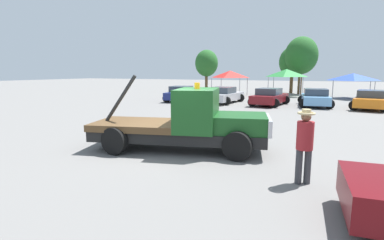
{
  "coord_description": "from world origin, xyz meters",
  "views": [
    {
      "loc": [
        4.55,
        -8.75,
        2.62
      ],
      "look_at": [
        0.5,
        0.0,
        1.05
      ],
      "focal_mm": 28.0,
      "sensor_mm": 36.0,
      "label": 1
    }
  ],
  "objects_px": {
    "tow_truck": "(189,124)",
    "parked_car_navy": "(182,94)",
    "parked_car_skyblue": "(315,98)",
    "canopy_tent_red": "(230,74)",
    "parked_car_maroon": "(269,97)",
    "tree_right": "(292,62)",
    "person_near_truck": "(305,140)",
    "canopy_tent_blue": "(353,77)",
    "parked_car_orange": "(371,100)",
    "canopy_tent_green": "(286,73)",
    "traffic_cone": "(198,122)",
    "parked_car_silver": "(224,95)",
    "tree_center": "(207,63)",
    "tree_left": "(301,56)"
  },
  "relations": [
    {
      "from": "person_near_truck",
      "to": "tree_right",
      "type": "bearing_deg",
      "value": -19.34
    },
    {
      "from": "person_near_truck",
      "to": "tree_right",
      "type": "relative_size",
      "value": 0.32
    },
    {
      "from": "parked_car_navy",
      "to": "tow_truck",
      "type": "bearing_deg",
      "value": -162.24
    },
    {
      "from": "parked_car_skyblue",
      "to": "canopy_tent_green",
      "type": "bearing_deg",
      "value": 14.29
    },
    {
      "from": "person_near_truck",
      "to": "parked_car_skyblue",
      "type": "bearing_deg",
      "value": -24.7
    },
    {
      "from": "parked_car_maroon",
      "to": "tree_right",
      "type": "distance_m",
      "value": 14.92
    },
    {
      "from": "parked_car_navy",
      "to": "canopy_tent_blue",
      "type": "relative_size",
      "value": 1.41
    },
    {
      "from": "parked_car_orange",
      "to": "tree_right",
      "type": "xyz_separation_m",
      "value": [
        -7.0,
        13.99,
        3.08
      ]
    },
    {
      "from": "parked_car_orange",
      "to": "tree_center",
      "type": "relative_size",
      "value": 0.85
    },
    {
      "from": "tree_center",
      "to": "tree_left",
      "type": "bearing_deg",
      "value": -5.64
    },
    {
      "from": "person_near_truck",
      "to": "traffic_cone",
      "type": "relative_size",
      "value": 3.22
    },
    {
      "from": "parked_car_silver",
      "to": "parked_car_orange",
      "type": "distance_m",
      "value": 10.74
    },
    {
      "from": "parked_car_skyblue",
      "to": "canopy_tent_blue",
      "type": "bearing_deg",
      "value": -25.73
    },
    {
      "from": "parked_car_silver",
      "to": "parked_car_orange",
      "type": "relative_size",
      "value": 1.04
    },
    {
      "from": "tow_truck",
      "to": "parked_car_orange",
      "type": "distance_m",
      "value": 16.84
    },
    {
      "from": "canopy_tent_red",
      "to": "canopy_tent_green",
      "type": "bearing_deg",
      "value": 15.21
    },
    {
      "from": "parked_car_silver",
      "to": "tree_center",
      "type": "relative_size",
      "value": 0.89
    },
    {
      "from": "parked_car_skyblue",
      "to": "canopy_tent_blue",
      "type": "xyz_separation_m",
      "value": [
        2.91,
        8.6,
        1.45
      ]
    },
    {
      "from": "tow_truck",
      "to": "parked_car_navy",
      "type": "xyz_separation_m",
      "value": [
        -7.87,
        15.12,
        -0.25
      ]
    },
    {
      "from": "tree_center",
      "to": "parked_car_skyblue",
      "type": "bearing_deg",
      "value": -43.61
    },
    {
      "from": "canopy_tent_blue",
      "to": "person_near_truck",
      "type": "bearing_deg",
      "value": -95.2
    },
    {
      "from": "canopy_tent_green",
      "to": "canopy_tent_blue",
      "type": "height_order",
      "value": "canopy_tent_green"
    },
    {
      "from": "parked_car_navy",
      "to": "tree_left",
      "type": "height_order",
      "value": "tree_left"
    },
    {
      "from": "person_near_truck",
      "to": "traffic_cone",
      "type": "distance_m",
      "value": 7.54
    },
    {
      "from": "parked_car_skyblue",
      "to": "parked_car_orange",
      "type": "relative_size",
      "value": 0.99
    },
    {
      "from": "parked_car_navy",
      "to": "canopy_tent_blue",
      "type": "bearing_deg",
      "value": -66.65
    },
    {
      "from": "person_near_truck",
      "to": "parked_car_navy",
      "type": "xyz_separation_m",
      "value": [
        -11.62,
        16.75,
        -0.4
      ]
    },
    {
      "from": "parked_car_skyblue",
      "to": "canopy_tent_blue",
      "type": "relative_size",
      "value": 1.34
    },
    {
      "from": "tow_truck",
      "to": "tree_left",
      "type": "bearing_deg",
      "value": 73.67
    },
    {
      "from": "parked_car_maroon",
      "to": "canopy_tent_green",
      "type": "relative_size",
      "value": 1.42
    },
    {
      "from": "person_near_truck",
      "to": "canopy_tent_blue",
      "type": "relative_size",
      "value": 0.51
    },
    {
      "from": "parked_car_skyblue",
      "to": "canopy_tent_red",
      "type": "bearing_deg",
      "value": 45.41
    },
    {
      "from": "tree_center",
      "to": "traffic_cone",
      "type": "distance_m",
      "value": 27.65
    },
    {
      "from": "tree_left",
      "to": "tree_center",
      "type": "bearing_deg",
      "value": 174.36
    },
    {
      "from": "parked_car_skyblue",
      "to": "tree_right",
      "type": "height_order",
      "value": "tree_right"
    },
    {
      "from": "tow_truck",
      "to": "parked_car_silver",
      "type": "relative_size",
      "value": 1.25
    },
    {
      "from": "canopy_tent_blue",
      "to": "traffic_cone",
      "type": "distance_m",
      "value": 21.75
    },
    {
      "from": "parked_car_skyblue",
      "to": "canopy_tent_green",
      "type": "distance_m",
      "value": 9.22
    },
    {
      "from": "person_near_truck",
      "to": "parked_car_orange",
      "type": "distance_m",
      "value": 17.31
    },
    {
      "from": "parked_car_orange",
      "to": "traffic_cone",
      "type": "xyz_separation_m",
      "value": [
        -8.18,
        -11.52,
        -0.39
      ]
    },
    {
      "from": "parked_car_navy",
      "to": "parked_car_maroon",
      "type": "bearing_deg",
      "value": -102.16
    },
    {
      "from": "tow_truck",
      "to": "parked_car_orange",
      "type": "height_order",
      "value": "tow_truck"
    },
    {
      "from": "canopy_tent_green",
      "to": "tree_center",
      "type": "distance_m",
      "value": 12.51
    },
    {
      "from": "parked_car_skyblue",
      "to": "canopy_tent_red",
      "type": "relative_size",
      "value": 1.49
    },
    {
      "from": "parked_car_maroon",
      "to": "tree_right",
      "type": "height_order",
      "value": "tree_right"
    },
    {
      "from": "parked_car_skyblue",
      "to": "tree_center",
      "type": "bearing_deg",
      "value": 39.36
    },
    {
      "from": "tree_left",
      "to": "traffic_cone",
      "type": "distance_m",
      "value": 24.81
    },
    {
      "from": "tree_left",
      "to": "traffic_cone",
      "type": "xyz_separation_m",
      "value": [
        -2.25,
        -24.36,
        -4.15
      ]
    },
    {
      "from": "parked_car_maroon",
      "to": "canopy_tent_blue",
      "type": "height_order",
      "value": "canopy_tent_blue"
    },
    {
      "from": "parked_car_maroon",
      "to": "tree_center",
      "type": "distance_m",
      "value": 18.71
    }
  ]
}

